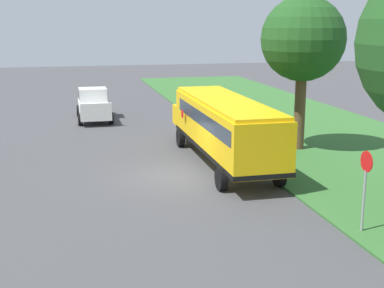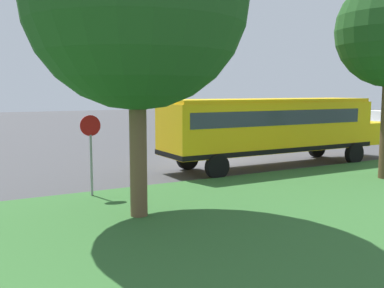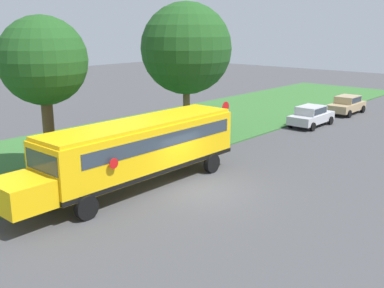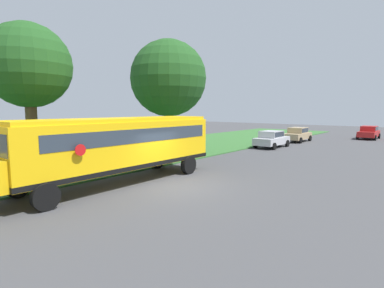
# 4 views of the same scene
# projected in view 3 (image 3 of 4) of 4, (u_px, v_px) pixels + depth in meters

# --- Properties ---
(ground_plane) EXTENTS (120.00, 120.00, 0.00)m
(ground_plane) POSITION_uv_depth(u_px,v_px,m) (203.00, 191.00, 20.88)
(ground_plane) COLOR #424244
(grass_verge) EXTENTS (12.00, 80.00, 0.08)m
(grass_verge) POSITION_uv_depth(u_px,v_px,m) (77.00, 152.00, 27.26)
(grass_verge) COLOR #33662D
(grass_verge) RESTS_ON ground
(school_bus) EXTENTS (2.84, 12.42, 3.16)m
(school_bus) POSITION_uv_depth(u_px,v_px,m) (138.00, 148.00, 20.97)
(school_bus) COLOR yellow
(school_bus) RESTS_ON ground
(car_silver_nearest) EXTENTS (2.02, 4.40, 1.56)m
(car_silver_nearest) POSITION_uv_depth(u_px,v_px,m) (311.00, 115.00, 34.17)
(car_silver_nearest) COLOR #B7B7BC
(car_silver_nearest) RESTS_ON ground
(car_tan_middle) EXTENTS (2.02, 4.40, 1.56)m
(car_tan_middle) POSITION_uv_depth(u_px,v_px,m) (347.00, 104.00, 39.03)
(car_tan_middle) COLOR tan
(car_tan_middle) RESTS_ON ground
(oak_tree_beside_bus) EXTENTS (4.33, 4.33, 7.98)m
(oak_tree_beside_bus) POSITION_uv_depth(u_px,v_px,m) (44.00, 62.00, 21.75)
(oak_tree_beside_bus) COLOR brown
(oak_tree_beside_bus) RESTS_ON ground
(oak_tree_roadside_mid) EXTENTS (6.01, 6.01, 9.01)m
(oak_tree_roadside_mid) POSITION_uv_depth(u_px,v_px,m) (187.00, 50.00, 29.40)
(oak_tree_roadside_mid) COLOR brown
(oak_tree_roadside_mid) RESTS_ON ground
(stop_sign) EXTENTS (0.08, 0.68, 2.74)m
(stop_sign) POSITION_uv_depth(u_px,v_px,m) (225.00, 117.00, 28.99)
(stop_sign) COLOR gray
(stop_sign) RESTS_ON ground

